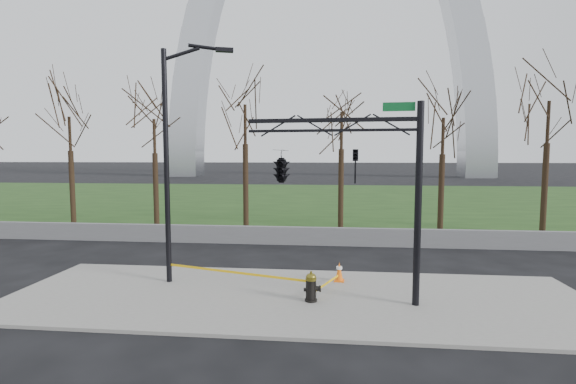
# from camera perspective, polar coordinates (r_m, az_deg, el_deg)

# --- Properties ---
(ground) EXTENTS (500.00, 500.00, 0.00)m
(ground) POSITION_cam_1_polar(r_m,az_deg,el_deg) (13.53, 1.05, -14.31)
(ground) COLOR black
(ground) RESTS_ON ground
(sidewalk) EXTENTS (18.00, 6.00, 0.10)m
(sidewalk) POSITION_cam_1_polar(r_m,az_deg,el_deg) (13.51, 1.05, -14.11)
(sidewalk) COLOR gray
(sidewalk) RESTS_ON ground
(grass_strip) EXTENTS (120.00, 40.00, 0.06)m
(grass_strip) POSITION_cam_1_polar(r_m,az_deg,el_deg) (42.97, 4.45, -0.95)
(grass_strip) COLOR #1E3B15
(grass_strip) RESTS_ON ground
(guardrail) EXTENTS (60.00, 0.30, 0.90)m
(guardrail) POSITION_cam_1_polar(r_m,az_deg,el_deg) (21.14, 2.91, -5.98)
(guardrail) COLOR #59595B
(guardrail) RESTS_ON ground
(gateway_arch) EXTENTS (66.00, 6.00, 65.00)m
(gateway_arch) POSITION_cam_1_polar(r_m,az_deg,el_deg) (92.10, 5.39, 22.70)
(gateway_arch) COLOR #B2B4B9
(gateway_arch) RESTS_ON ground
(tree_row) EXTENTS (37.96, 4.00, 8.07)m
(tree_row) POSITION_cam_1_polar(r_m,az_deg,el_deg) (25.24, -5.74, 3.97)
(tree_row) COLOR black
(tree_row) RESTS_ON ground
(fire_hydrant) EXTENTS (0.57, 0.37, 0.92)m
(fire_hydrant) POSITION_cam_1_polar(r_m,az_deg,el_deg) (12.95, 3.20, -12.78)
(fire_hydrant) COLOR black
(fire_hydrant) RESTS_ON sidewalk
(traffic_cone) EXTENTS (0.37, 0.37, 0.67)m
(traffic_cone) POSITION_cam_1_polar(r_m,az_deg,el_deg) (15.00, 6.96, -10.66)
(traffic_cone) COLOR orange
(traffic_cone) RESTS_ON sidewalk
(street_light) EXTENTS (2.33, 0.87, 8.21)m
(street_light) POSITION_cam_1_polar(r_m,az_deg,el_deg) (14.86, -15.32, 5.67)
(street_light) COLOR black
(street_light) RESTS_ON ground
(traffic_signal_mast) EXTENTS (5.09, 2.51, 6.00)m
(traffic_signal_mast) POSITION_cam_1_polar(r_m,az_deg,el_deg) (12.57, 2.53, 3.51)
(traffic_signal_mast) COLOR black
(traffic_signal_mast) RESTS_ON ground
(caution_tape) EXTENTS (5.88, 2.13, 0.46)m
(caution_tape) POSITION_cam_1_polar(r_m,az_deg,el_deg) (13.89, -3.43, -11.28)
(caution_tape) COLOR yellow
(caution_tape) RESTS_ON ground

